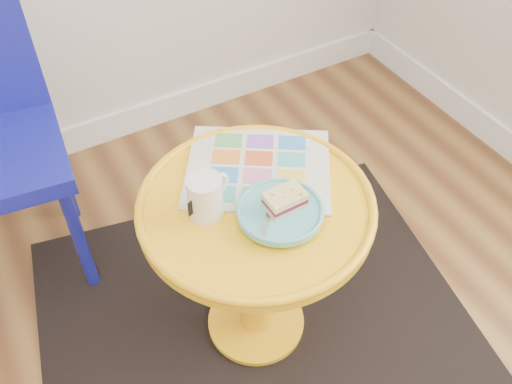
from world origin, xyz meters
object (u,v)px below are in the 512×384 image
side_table (256,244)px  plate (280,212)px  newspaper (258,168)px  mug (206,195)px

side_table → plate: 0.19m
newspaper → plate: bearing=-69.6°
side_table → plate: size_ratio=2.84×
newspaper → mug: mug is taller
plate → side_table: bearing=111.1°
side_table → newspaper: newspaper is taller
side_table → newspaper: bearing=57.6°
side_table → newspaper: size_ratio=1.59×
side_table → mug: bearing=164.1°
plate → mug: bearing=144.4°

